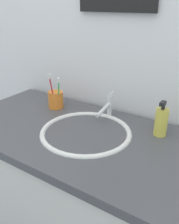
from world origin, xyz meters
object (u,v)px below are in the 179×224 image
soap_dispenser (161,122)px  faucet (107,107)px  toothbrush_green (59,91)px  toothbrush_red (52,89)px  toothbrush_cup (56,100)px

soap_dispenser → faucet: bearing=173.8°
toothbrush_green → soap_dispenser: size_ratio=1.11×
faucet → toothbrush_red: toothbrush_red is taller
faucet → toothbrush_green: (-0.26, -0.06, 0.05)m
toothbrush_cup → toothbrush_red: 0.08m
soap_dispenser → toothbrush_cup: bearing=-178.3°
toothbrush_green → toothbrush_cup: bearing=157.2°
toothbrush_green → toothbrush_red: toothbrush_red is taller
toothbrush_red → toothbrush_green: bearing=38.1°
toothbrush_red → soap_dispenser: 0.58m
toothbrush_red → soap_dispenser: size_ratio=1.25×
faucet → toothbrush_green: size_ratio=0.90×
faucet → soap_dispenser: soap_dispenser is taller
toothbrush_green → toothbrush_red: (-0.03, -0.02, 0.01)m
faucet → toothbrush_red: bearing=-163.4°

